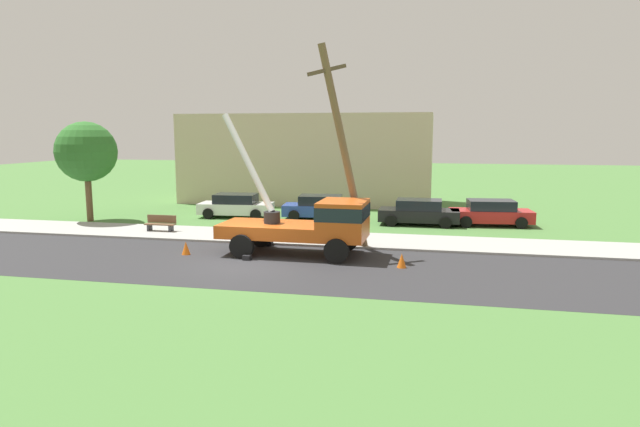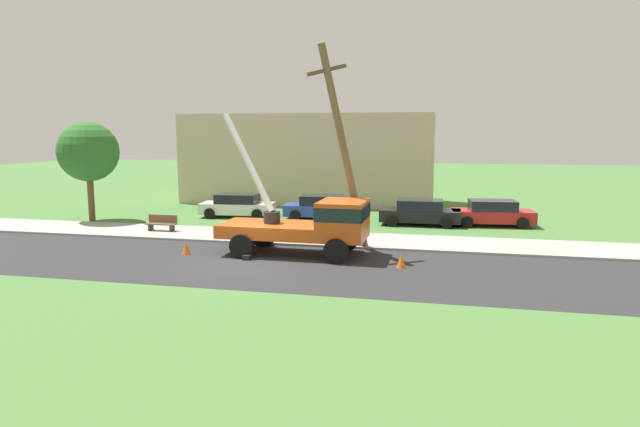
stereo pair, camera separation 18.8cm
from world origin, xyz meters
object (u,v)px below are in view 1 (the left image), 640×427
(roadside_tree_near, at_px, (86,152))
(traffic_cone_behind, at_px, (186,248))
(leaning_utility_pole, at_px, (343,147))
(parked_sedan_blue, at_px, (320,207))
(parked_sedan_red, at_px, (491,213))
(utility_truck, at_px, (313,222))
(parked_sedan_white, at_px, (236,206))
(park_bench, at_px, (161,224))
(parked_sedan_black, at_px, (419,212))
(traffic_cone_ahead, at_px, (402,261))

(roadside_tree_near, bearing_deg, traffic_cone_behind, -36.72)
(leaning_utility_pole, distance_m, traffic_cone_behind, 7.95)
(parked_sedan_blue, distance_m, parked_sedan_red, 9.70)
(utility_truck, distance_m, leaning_utility_pole, 3.48)
(parked_sedan_white, distance_m, park_bench, 6.03)
(parked_sedan_black, distance_m, roadside_tree_near, 19.26)
(parked_sedan_blue, bearing_deg, parked_sedan_white, -176.14)
(leaning_utility_pole, relative_size, parked_sedan_white, 1.94)
(traffic_cone_ahead, xyz_separation_m, parked_sedan_black, (0.31, 10.03, 0.43))
(leaning_utility_pole, bearing_deg, parked_sedan_red, 49.38)
(utility_truck, bearing_deg, roadside_tree_near, 157.83)
(leaning_utility_pole, bearing_deg, traffic_cone_behind, -161.37)
(parked_sedan_red, bearing_deg, roadside_tree_near, -171.85)
(parked_sedan_red, height_order, park_bench, parked_sedan_red)
(parked_sedan_black, bearing_deg, leaning_utility_pole, -112.06)
(parked_sedan_blue, height_order, parked_sedan_red, same)
(traffic_cone_behind, relative_size, roadside_tree_near, 0.10)
(traffic_cone_ahead, distance_m, parked_sedan_red, 11.45)
(park_bench, bearing_deg, parked_sedan_white, 71.04)
(parked_sedan_black, distance_m, parked_sedan_red, 3.96)
(roadside_tree_near, bearing_deg, park_bench, -23.64)
(utility_truck, bearing_deg, traffic_cone_behind, -169.10)
(traffic_cone_behind, xyz_separation_m, parked_sedan_white, (-1.56, 10.13, 0.43))
(leaning_utility_pole, distance_m, parked_sedan_white, 11.89)
(parked_sedan_blue, xyz_separation_m, park_bench, (-7.14, -6.05, -0.25))
(leaning_utility_pole, relative_size, parked_sedan_black, 2.00)
(roadside_tree_near, bearing_deg, traffic_cone_ahead, -21.78)
(leaning_utility_pole, height_order, traffic_cone_ahead, leaning_utility_pole)
(parked_sedan_black, relative_size, park_bench, 2.75)
(leaning_utility_pole, xyz_separation_m, park_bench, (-9.90, 2.28, -4.05))
(roadside_tree_near, bearing_deg, parked_sedan_white, 21.85)
(utility_truck, relative_size, traffic_cone_ahead, 12.07)
(traffic_cone_behind, bearing_deg, traffic_cone_ahead, -2.43)
(traffic_cone_ahead, relative_size, parked_sedan_white, 0.12)
(parked_sedan_white, bearing_deg, park_bench, -108.96)
(traffic_cone_ahead, bearing_deg, parked_sedan_red, 68.34)
(leaning_utility_pole, xyz_separation_m, roadside_tree_near, (-15.76, 4.85, -0.52))
(utility_truck, relative_size, parked_sedan_blue, 1.49)
(traffic_cone_ahead, height_order, park_bench, park_bench)
(traffic_cone_behind, bearing_deg, parked_sedan_red, 37.57)
(leaning_utility_pole, bearing_deg, traffic_cone_ahead, -42.99)
(leaning_utility_pole, distance_m, park_bench, 10.94)
(parked_sedan_red, xyz_separation_m, park_bench, (-16.84, -5.81, -0.25))
(utility_truck, xyz_separation_m, traffic_cone_ahead, (3.81, -1.41, -1.13))
(traffic_cone_behind, height_order, parked_sedan_red, parked_sedan_red)
(traffic_cone_ahead, height_order, parked_sedan_white, parked_sedan_white)
(traffic_cone_behind, distance_m, parked_sedan_white, 10.26)
(roadside_tree_near, bearing_deg, parked_sedan_red, 8.15)
(utility_truck, relative_size, leaning_utility_pole, 0.77)
(utility_truck, height_order, traffic_cone_behind, utility_truck)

